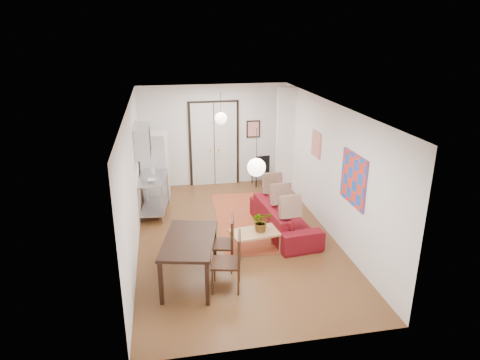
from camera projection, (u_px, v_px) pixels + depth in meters
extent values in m
plane|color=brown|center=(235.00, 236.00, 9.48)|extent=(7.00, 7.00, 0.00)
cube|color=white|center=(235.00, 106.00, 8.50)|extent=(4.20, 7.00, 0.02)
cube|color=white|center=(214.00, 136.00, 12.23)|extent=(4.20, 0.02, 2.90)
cube|color=white|center=(280.00, 258.00, 5.76)|extent=(4.20, 0.02, 2.90)
cube|color=white|center=(133.00, 181.00, 8.63)|extent=(0.02, 7.00, 2.90)
cube|color=white|center=(329.00, 169.00, 9.36)|extent=(0.02, 7.00, 2.90)
cube|color=silver|center=(214.00, 144.00, 12.27)|extent=(1.44, 0.06, 2.50)
cube|color=white|center=(285.00, 141.00, 11.67)|extent=(0.50, 0.10, 2.90)
cube|color=silver|center=(142.00, 141.00, 9.90)|extent=(0.35, 1.00, 0.70)
cube|color=red|center=(354.00, 179.00, 8.13)|extent=(0.05, 1.00, 1.00)
cube|color=#F0E4C8|center=(316.00, 144.00, 9.98)|extent=(0.05, 0.50, 0.60)
cube|color=red|center=(253.00, 129.00, 12.35)|extent=(0.40, 0.03, 0.50)
cube|color=#9B6C40|center=(136.00, 134.00, 10.32)|extent=(0.03, 0.44, 0.54)
sphere|color=white|center=(221.00, 118.00, 10.57)|extent=(0.30, 0.30, 0.30)
cylinder|color=black|center=(221.00, 102.00, 10.44)|extent=(0.01, 0.01, 0.50)
sphere|color=white|center=(256.00, 167.00, 6.87)|extent=(0.30, 0.30, 0.30)
cylinder|color=black|center=(257.00, 143.00, 6.74)|extent=(0.01, 0.01, 0.50)
cube|color=#C65731|center=(244.00, 220.00, 10.29)|extent=(1.43, 3.52, 0.01)
imported|color=maroon|center=(284.00, 218.00, 9.60)|extent=(1.12, 2.37, 0.67)
cube|color=tan|center=(256.00, 232.00, 8.71)|extent=(1.10, 0.72, 0.05)
cube|color=tan|center=(236.00, 250.00, 8.49)|extent=(0.06, 0.06, 0.41)
cube|color=tan|center=(280.00, 246.00, 8.65)|extent=(0.06, 0.06, 0.41)
cube|color=tan|center=(232.00, 239.00, 8.91)|extent=(0.06, 0.06, 0.41)
cube|color=tan|center=(275.00, 236.00, 9.07)|extent=(0.06, 0.06, 0.41)
imported|color=#39622C|center=(261.00, 221.00, 8.64)|extent=(0.40, 0.45, 0.44)
cube|color=#B5B7BA|center=(152.00, 178.00, 10.31)|extent=(0.80, 1.34, 0.04)
cube|color=#B5B7BA|center=(155.00, 207.00, 10.56)|extent=(0.76, 1.29, 0.03)
cylinder|color=#B5B7BA|center=(142.00, 206.00, 9.87)|extent=(0.04, 0.04, 0.95)
cylinder|color=#B5B7BA|center=(166.00, 205.00, 9.97)|extent=(0.04, 0.04, 0.95)
cylinder|color=#B5B7BA|center=(143.00, 188.00, 10.96)|extent=(0.04, 0.04, 0.95)
cylinder|color=#B5B7BA|center=(165.00, 187.00, 11.06)|extent=(0.04, 0.04, 0.95)
imported|color=white|center=(152.00, 180.00, 10.01)|extent=(0.27, 0.27, 0.06)
imported|color=teal|center=(152.00, 170.00, 10.50)|extent=(0.11, 0.11, 0.20)
cube|color=silver|center=(156.00, 167.00, 11.29)|extent=(0.72, 0.72, 1.80)
cube|color=black|center=(189.00, 240.00, 7.55)|extent=(1.19, 1.69, 0.05)
cube|color=black|center=(170.00, 286.00, 6.97)|extent=(0.08, 0.08, 0.79)
cube|color=black|center=(217.00, 281.00, 7.10)|extent=(0.08, 0.08, 0.79)
cube|color=black|center=(167.00, 245.00, 8.29)|extent=(0.08, 0.08, 0.79)
cube|color=black|center=(207.00, 241.00, 8.42)|extent=(0.08, 0.08, 0.79)
cube|color=#3A2212|center=(220.00, 244.00, 8.09)|extent=(0.60, 0.58, 0.04)
cube|color=#3A2212|center=(218.00, 225.00, 8.21)|extent=(0.14, 0.48, 0.53)
cylinder|color=#3A2212|center=(211.00, 263.00, 7.93)|extent=(0.03, 0.03, 0.51)
cylinder|color=#3A2212|center=(233.00, 261.00, 8.00)|extent=(0.03, 0.03, 0.51)
cylinder|color=#3A2212|center=(208.00, 251.00, 8.34)|extent=(0.03, 0.03, 0.51)
cylinder|color=#3A2212|center=(229.00, 249.00, 8.41)|extent=(0.03, 0.03, 0.51)
cube|color=#3A2212|center=(226.00, 263.00, 7.44)|extent=(0.60, 0.58, 0.04)
cube|color=#3A2212|center=(224.00, 242.00, 7.56)|extent=(0.14, 0.48, 0.53)
cylinder|color=#3A2212|center=(216.00, 284.00, 7.28)|extent=(0.03, 0.03, 0.51)
cylinder|color=#3A2212|center=(240.00, 281.00, 7.36)|extent=(0.03, 0.03, 0.51)
cylinder|color=#3A2212|center=(213.00, 270.00, 7.69)|extent=(0.03, 0.03, 0.51)
cylinder|color=#3A2212|center=(236.00, 268.00, 7.77)|extent=(0.03, 0.03, 0.51)
cube|color=black|center=(260.00, 170.00, 12.47)|extent=(0.47, 0.47, 0.04)
cube|color=black|center=(259.00, 160.00, 12.56)|extent=(0.42, 0.09, 0.45)
cylinder|color=black|center=(255.00, 180.00, 12.35)|extent=(0.03, 0.03, 0.45)
cylinder|color=black|center=(267.00, 179.00, 12.41)|extent=(0.03, 0.03, 0.45)
cylinder|color=black|center=(253.00, 175.00, 12.68)|extent=(0.03, 0.03, 0.45)
cylinder|color=black|center=(264.00, 175.00, 12.75)|extent=(0.03, 0.03, 0.45)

